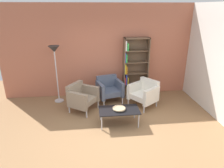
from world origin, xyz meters
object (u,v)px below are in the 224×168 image
armchair_by_bookshelf (144,93)px  armchair_spare_guest (82,97)px  bookshelf_tall (134,68)px  armchair_near_window (109,89)px  decorative_bowl (119,108)px  coffee_table_low (119,111)px  floor_lamp_torchiere (55,56)px

armchair_by_bookshelf → armchair_spare_guest: bearing=-123.1°
bookshelf_tall → armchair_near_window: 1.07m
decorative_bowl → armchair_spare_guest: size_ratio=0.34×
coffee_table_low → floor_lamp_torchiere: 2.51m
armchair_spare_guest → armchair_by_bookshelf: same height
coffee_table_low → armchair_near_window: (-0.12, 1.36, 0.05)m
armchair_spare_guest → bookshelf_tall: bearing=-27.2°
decorative_bowl → armchair_by_bookshelf: bearing=46.2°
bookshelf_tall → floor_lamp_torchiere: bookshelf_tall is taller
armchair_spare_guest → armchair_by_bookshelf: (1.83, 0.08, 0.00)m
coffee_table_low → armchair_spare_guest: 1.27m
armchair_spare_guest → armchair_near_window: (0.83, 0.51, 0.00)m
armchair_near_window → floor_lamp_torchiere: floor_lamp_torchiere is taller
bookshelf_tall → armchair_spare_guest: bearing=-151.0°
armchair_spare_guest → floor_lamp_torchiere: 1.44m
coffee_table_low → floor_lamp_torchiere: bearing=137.9°
coffee_table_low → armchair_by_bookshelf: bearing=46.2°
decorative_bowl → armchair_spare_guest: bearing=138.1°
armchair_by_bookshelf → armchair_near_window: 1.09m
armchair_spare_guest → armchair_by_bookshelf: 1.83m
bookshelf_tall → decorative_bowl: bearing=-112.3°
bookshelf_tall → coffee_table_low: bearing=-112.3°
coffee_table_low → armchair_near_window: size_ratio=1.16×
decorative_bowl → armchair_by_bookshelf: (0.89, 0.93, -0.02)m
armchair_spare_guest → decorative_bowl: bearing=-98.2°
coffee_table_low → floor_lamp_torchiere: (-1.68, 1.52, 1.08)m
armchair_spare_guest → armchair_near_window: 0.97m
decorative_bowl → floor_lamp_torchiere: 2.48m
decorative_bowl → armchair_near_window: (-0.12, 1.36, -0.02)m
bookshelf_tall → decorative_bowl: size_ratio=5.94×
decorative_bowl → floor_lamp_torchiere: (-1.68, 1.52, 1.01)m
floor_lamp_torchiere → coffee_table_low: bearing=-42.1°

